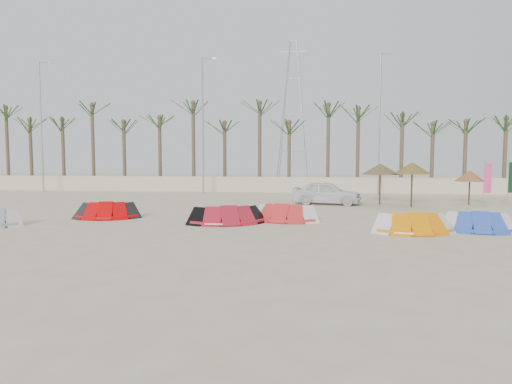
# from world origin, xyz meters

# --- Properties ---
(ground) EXTENTS (120.00, 120.00, 0.00)m
(ground) POSITION_xyz_m (0.00, 0.00, 0.00)
(ground) COLOR beige
(ground) RESTS_ON ground
(boundary_wall) EXTENTS (60.00, 0.30, 1.30)m
(boundary_wall) POSITION_xyz_m (0.00, 22.00, 0.65)
(boundary_wall) COLOR beige
(boundary_wall) RESTS_ON ground
(palm_line) EXTENTS (52.00, 4.00, 7.70)m
(palm_line) POSITION_xyz_m (0.67, 23.50, 6.44)
(palm_line) COLOR brown
(palm_line) RESTS_ON ground
(lamp_a) EXTENTS (1.25, 0.14, 11.00)m
(lamp_a) POSITION_xyz_m (-19.96, 20.00, 5.77)
(lamp_a) COLOR #A5A8AD
(lamp_a) RESTS_ON ground
(lamp_b) EXTENTS (1.25, 0.14, 11.00)m
(lamp_b) POSITION_xyz_m (-5.96, 20.00, 5.77)
(lamp_b) COLOR #A5A8AD
(lamp_b) RESTS_ON ground
(lamp_c) EXTENTS (1.25, 0.14, 11.00)m
(lamp_c) POSITION_xyz_m (8.04, 20.00, 5.77)
(lamp_c) COLOR #A5A8AD
(lamp_c) RESTS_ON ground
(pylon) EXTENTS (3.00, 3.00, 14.00)m
(pylon) POSITION_xyz_m (1.00, 28.00, 0.00)
(pylon) COLOR #A5A8AD
(pylon) RESTS_ON ground
(kite_red_left) EXTENTS (3.38, 2.14, 0.90)m
(kite_red_left) POSITION_xyz_m (-7.30, 5.15, 0.42)
(kite_red_left) COLOR #D00405
(kite_red_left) RESTS_ON ground
(kite_red_mid) EXTENTS (3.89, 2.58, 0.90)m
(kite_red_mid) POSITION_xyz_m (-1.07, 4.18, 0.42)
(kite_red_mid) COLOR #AD182A
(kite_red_mid) RESTS_ON ground
(kite_red_right) EXTENTS (3.56, 2.25, 0.90)m
(kite_red_right) POSITION_xyz_m (1.44, 5.23, 0.42)
(kite_red_right) COLOR red
(kite_red_right) RESTS_ON ground
(kite_orange) EXTENTS (3.47, 1.97, 0.90)m
(kite_orange) POSITION_xyz_m (6.88, 2.56, 0.42)
(kite_orange) COLOR orange
(kite_orange) RESTS_ON ground
(kite_blue) EXTENTS (3.08, 1.83, 0.90)m
(kite_blue) POSITION_xyz_m (9.56, 3.15, 0.42)
(kite_blue) COLOR blue
(kite_blue) RESTS_ON ground
(parasol_left) EXTENTS (2.34, 2.34, 2.62)m
(parasol_left) POSITION_xyz_m (7.10, 13.09, 2.27)
(parasol_left) COLOR #4C331E
(parasol_left) RESTS_ON ground
(parasol_mid) EXTENTS (2.21, 2.21, 2.72)m
(parasol_mid) POSITION_xyz_m (8.77, 11.75, 2.36)
(parasol_mid) COLOR #4C331E
(parasol_mid) RESTS_ON ground
(parasol_right) EXTENTS (1.82, 1.82, 2.19)m
(parasol_right) POSITION_xyz_m (12.71, 13.61, 1.83)
(parasol_right) COLOR #4C331E
(parasol_right) RESTS_ON ground
(flag_pink) EXTENTS (0.45, 0.08, 2.79)m
(flag_pink) POSITION_xyz_m (13.42, 12.73, 1.65)
(flag_pink) COLOR #A5A8AD
(flag_pink) RESTS_ON ground
(flag_green) EXTENTS (0.45, 0.04, 2.88)m
(flag_green) POSITION_xyz_m (14.83, 12.75, 1.70)
(flag_green) COLOR #A5A8AD
(flag_green) RESTS_ON ground
(car) EXTENTS (4.59, 2.49, 1.48)m
(car) POSITION_xyz_m (3.74, 12.82, 0.74)
(car) COLOR white
(car) RESTS_ON ground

